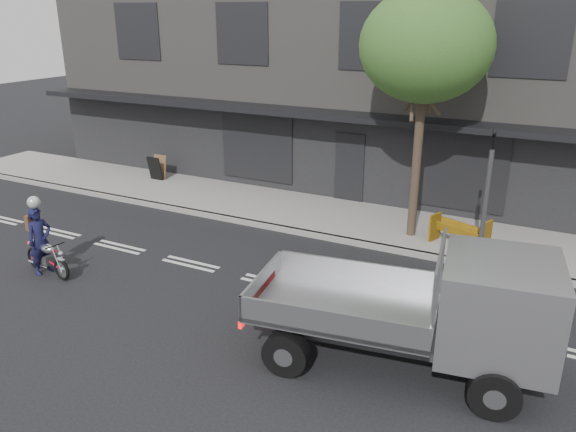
# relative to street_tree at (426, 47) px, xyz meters

# --- Properties ---
(ground) EXTENTS (80.00, 80.00, 0.00)m
(ground) POSITION_rel_street_tree_xyz_m (-2.20, -4.20, -5.28)
(ground) COLOR black
(ground) RESTS_ON ground
(sidewalk) EXTENTS (32.00, 3.20, 0.15)m
(sidewalk) POSITION_rel_street_tree_xyz_m (-2.20, 0.50, -5.20)
(sidewalk) COLOR gray
(sidewalk) RESTS_ON ground
(kerb) EXTENTS (32.00, 0.20, 0.15)m
(kerb) POSITION_rel_street_tree_xyz_m (-2.20, -1.10, -5.20)
(kerb) COLOR gray
(kerb) RESTS_ON ground
(building_main) EXTENTS (26.00, 10.00, 8.00)m
(building_main) POSITION_rel_street_tree_xyz_m (-2.20, 7.10, -1.28)
(building_main) COLOR slate
(building_main) RESTS_ON ground
(street_tree) EXTENTS (3.40, 3.40, 6.74)m
(street_tree) POSITION_rel_street_tree_xyz_m (0.00, 0.00, 0.00)
(street_tree) COLOR #382B21
(street_tree) RESTS_ON ground
(traffic_light_pole) EXTENTS (0.12, 0.12, 3.50)m
(traffic_light_pole) POSITION_rel_street_tree_xyz_m (2.00, -0.85, -3.63)
(traffic_light_pole) COLOR #2D2D30
(traffic_light_pole) RESTS_ON ground
(motorcycle) EXTENTS (1.71, 0.50, 0.89)m
(motorcycle) POSITION_rel_street_tree_xyz_m (-7.40, -6.24, -4.82)
(motorcycle) COLOR black
(motorcycle) RESTS_ON ground
(rider) EXTENTS (0.50, 0.68, 1.70)m
(rider) POSITION_rel_street_tree_xyz_m (-7.55, -6.24, -4.42)
(rider) COLOR #141437
(rider) RESTS_ON ground
(flatbed_ute) EXTENTS (5.45, 2.80, 2.41)m
(flatbed_ute) POSITION_rel_street_tree_xyz_m (2.50, -5.87, -3.90)
(flatbed_ute) COLOR black
(flatbed_ute) RESTS_ON ground
(construction_barrier) EXTENTS (1.57, 1.09, 0.81)m
(construction_barrier) POSITION_rel_street_tree_xyz_m (1.36, -0.34, -4.72)
(construction_barrier) COLOR #FFA90D
(construction_barrier) RESTS_ON sidewalk
(sandwich_board) EXTENTS (0.57, 0.39, 0.90)m
(sandwich_board) POSITION_rel_street_tree_xyz_m (-10.00, 1.00, -4.68)
(sandwich_board) COLOR black
(sandwich_board) RESTS_ON sidewalk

